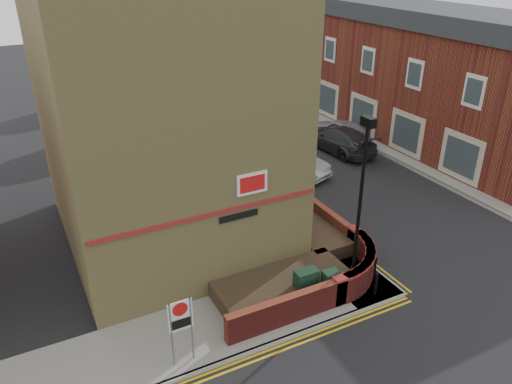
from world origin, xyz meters
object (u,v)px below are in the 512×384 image
object	(u,v)px
silver_car_near	(293,161)
utility_cabinet_large	(306,285)
lamppost	(360,206)
zone_sign	(181,321)

from	to	relation	value
silver_car_near	utility_cabinet_large	bearing A→B (deg)	-138.24
lamppost	zone_sign	xyz separation A→B (m)	(-6.60, -0.70, -1.70)
utility_cabinet_large	silver_car_near	world-z (taller)	silver_car_near
utility_cabinet_large	silver_car_near	xyz separation A→B (m)	(5.29, 9.62, -0.02)
utility_cabinet_large	silver_car_near	distance (m)	10.98
zone_sign	silver_car_near	distance (m)	14.47
lamppost	utility_cabinet_large	size ratio (longest dim) A/B	5.25
utility_cabinet_large	zone_sign	size ratio (longest dim) A/B	0.55
zone_sign	silver_car_near	size ratio (longest dim) A/B	0.52
silver_car_near	lamppost	bearing A→B (deg)	-128.66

